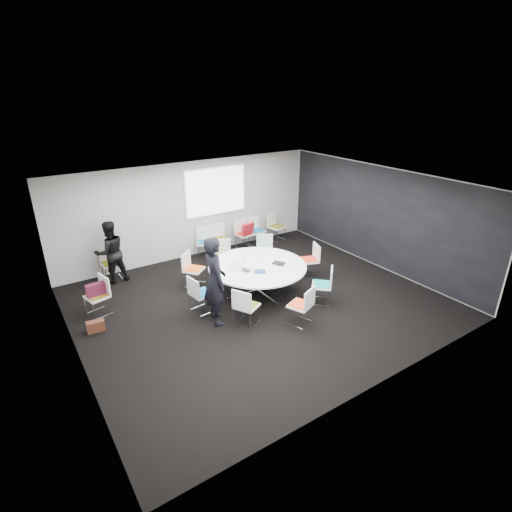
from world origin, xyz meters
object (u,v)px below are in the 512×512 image
person_back (110,252)px  chair_ring_g (301,312)px  conference_table (257,272)px  chair_back_c (244,239)px  chair_ring_b (265,256)px  chair_ring_h (322,292)px  chair_ring_d (194,275)px  laptop (245,269)px  maroon_bag (96,289)px  chair_back_e (276,232)px  chair_back_b (221,244)px  chair_ring_f (246,313)px  chair_person_back (112,269)px  person_main (215,281)px  chair_ring_a (309,266)px  chair_ring_e (202,300)px  chair_ring_c (224,262)px  chair_back_d (256,236)px  chair_back_a (205,248)px  chair_spare_left (99,303)px  cup (244,258)px  brown_bag (96,326)px

person_back → chair_ring_g: bearing=118.8°
conference_table → chair_back_c: chair_back_c is taller
chair_ring_b → chair_ring_h: same height
chair_ring_d → laptop: chair_ring_d is taller
chair_ring_b → maroon_bag: 4.62m
chair_ring_h → chair_back_e: same height
chair_ring_h → chair_back_b: bearing=51.8°
chair_ring_f → chair_person_back: bearing=177.9°
chair_back_b → person_back: (-3.28, -0.15, 0.55)m
conference_table → person_main: size_ratio=1.22×
chair_ring_a → chair_ring_g: same height
chair_ring_e → chair_ring_f: same height
chair_ring_c → laptop: size_ratio=2.47×
chair_ring_b → chair_person_back: 4.15m
chair_back_b → chair_back_d: (1.31, 0.01, 0.00)m
chair_ring_f → chair_back_b: bearing=131.4°
chair_ring_e → maroon_bag: chair_ring_e is taller
conference_table → chair_ring_b: (1.06, 1.21, -0.28)m
chair_person_back → person_back: bearing=91.1°
chair_ring_g → person_back: 5.13m
chair_ring_e → person_main: person_main is taller
chair_ring_d → person_back: size_ratio=0.53×
chair_ring_e → chair_back_b: same height
chair_back_a → chair_spare_left: size_ratio=1.00×
chair_ring_f → cup: chair_ring_f is taller
chair_person_back → brown_bag: bearing=68.4°
chair_ring_h → chair_ring_a: bearing=15.8°
chair_back_c → conference_table: bearing=59.0°
chair_ring_b → chair_back_d: 1.68m
chair_ring_f → chair_back_b: size_ratio=1.00×
chair_back_c → maroon_bag: chair_back_c is taller
chair_back_c → person_main: bearing=44.6°
chair_ring_h → chair_back_d: bearing=33.2°
chair_ring_b → chair_ring_h: size_ratio=1.00×
chair_ring_b → brown_bag: bearing=41.9°
chair_spare_left → maroon_bag: size_ratio=2.20×
chair_ring_b → chair_back_e: 2.10m
conference_table → chair_ring_h: size_ratio=2.71×
chair_back_b → brown_bag: (-4.25, -2.29, -0.16)m
laptop → chair_spare_left: bearing=52.8°
chair_back_b → laptop: bearing=73.6°
conference_table → brown_bag: 3.83m
chair_back_e → chair_ring_g: bearing=46.4°
conference_table → chair_back_d: (1.78, 2.72, -0.28)m
cup → brown_bag: size_ratio=0.25×
person_back → cup: size_ratio=18.35×
chair_ring_b → chair_back_e: same height
brown_bag → person_main: bearing=-24.2°
conference_table → chair_back_b: 2.77m
chair_ring_a → person_main: 3.30m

